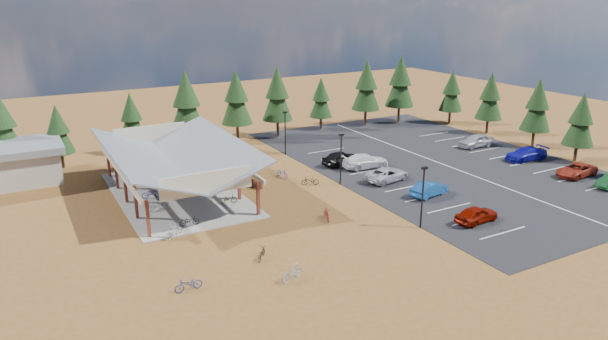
{
  "coord_description": "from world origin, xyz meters",
  "views": [
    {
      "loc": [
        -22.55,
        -40.62,
        17.87
      ],
      "look_at": [
        1.22,
        2.59,
        1.91
      ],
      "focal_mm": 32.0,
      "sensor_mm": 36.0,
      "label": 1
    }
  ],
  "objects_px": {
    "car_3": "(366,161)",
    "car_8": "(476,141)",
    "bike_pavilion": "(174,155)",
    "lamp_post_2": "(285,130)",
    "bike_1": "(156,205)",
    "bike_7": "(170,170)",
    "bike_12": "(261,253)",
    "bike_6": "(198,181)",
    "bike_11": "(327,214)",
    "bike_16": "(310,181)",
    "car_2": "(387,174)",
    "car_4": "(341,158)",
    "outbuilding": "(3,165)",
    "trash_bin_0": "(253,183)",
    "car_6": "(576,170)",
    "bike_3": "(134,170)",
    "bike_5": "(191,187)",
    "bike_4": "(228,199)",
    "bike_0": "(189,221)",
    "bike_2": "(152,193)",
    "car_1": "(429,189)",
    "bike_9": "(174,232)",
    "bike_15": "(240,178)",
    "bike_14": "(282,173)",
    "car_7": "(526,154)",
    "car_0": "(476,214)",
    "lamp_post_1": "(341,156)",
    "lamp_post_0": "(423,193)",
    "bike_13": "(293,273)",
    "trash_bin_1": "(260,184)"
  },
  "relations": [
    {
      "from": "bike_0",
      "to": "bike_14",
      "type": "xyz_separation_m",
      "value": [
        12.17,
        7.5,
        -0.03
      ]
    },
    {
      "from": "bike_1",
      "to": "bike_11",
      "type": "bearing_deg",
      "value": -130.71
    },
    {
      "from": "bike_6",
      "to": "car_0",
      "type": "height_order",
      "value": "car_0"
    },
    {
      "from": "outbuilding",
      "to": "lamp_post_1",
      "type": "relative_size",
      "value": 2.14
    },
    {
      "from": "bike_pavilion",
      "to": "lamp_post_2",
      "type": "height_order",
      "value": "lamp_post_2"
    },
    {
      "from": "lamp_post_2",
      "to": "bike_9",
      "type": "bearing_deg",
      "value": -137.68
    },
    {
      "from": "bike_6",
      "to": "bike_9",
      "type": "xyz_separation_m",
      "value": [
        -5.45,
        -10.55,
        -0.03
      ]
    },
    {
      "from": "car_2",
      "to": "car_4",
      "type": "height_order",
      "value": "car_4"
    },
    {
      "from": "outbuilding",
      "to": "bike_1",
      "type": "height_order",
      "value": "outbuilding"
    },
    {
      "from": "lamp_post_2",
      "to": "bike_4",
      "type": "bearing_deg",
      "value": -134.96
    },
    {
      "from": "bike_7",
      "to": "bike_13",
      "type": "relative_size",
      "value": 0.79
    },
    {
      "from": "trash_bin_0",
      "to": "car_6",
      "type": "height_order",
      "value": "car_6"
    },
    {
      "from": "bike_pavilion",
      "to": "lamp_post_2",
      "type": "relative_size",
      "value": 3.77
    },
    {
      "from": "car_1",
      "to": "car_6",
      "type": "relative_size",
      "value": 0.85
    },
    {
      "from": "bike_pavilion",
      "to": "car_0",
      "type": "relative_size",
      "value": 4.87
    },
    {
      "from": "car_3",
      "to": "car_8",
      "type": "relative_size",
      "value": 1.12
    },
    {
      "from": "car_2",
      "to": "trash_bin_0",
      "type": "bearing_deg",
      "value": 57.76
    },
    {
      "from": "bike_pavilion",
      "to": "bike_1",
      "type": "height_order",
      "value": "bike_pavilion"
    },
    {
      "from": "bike_14",
      "to": "bike_16",
      "type": "height_order",
      "value": "bike_14"
    },
    {
      "from": "car_6",
      "to": "bike_14",
      "type": "bearing_deg",
      "value": -122.98
    },
    {
      "from": "bike_15",
      "to": "outbuilding",
      "type": "bearing_deg",
      "value": -0.15
    },
    {
      "from": "bike_7",
      "to": "bike_12",
      "type": "distance_m",
      "value": 21.94
    },
    {
      "from": "bike_3",
      "to": "bike_7",
      "type": "relative_size",
      "value": 1.27
    },
    {
      "from": "lamp_post_0",
      "to": "bike_14",
      "type": "height_order",
      "value": "lamp_post_0"
    },
    {
      "from": "outbuilding",
      "to": "bike_3",
      "type": "relative_size",
      "value": 5.91
    },
    {
      "from": "bike_0",
      "to": "bike_5",
      "type": "xyz_separation_m",
      "value": [
        2.46,
        7.36,
        0.14
      ]
    },
    {
      "from": "bike_2",
      "to": "car_8",
      "type": "height_order",
      "value": "car_8"
    },
    {
      "from": "car_0",
      "to": "trash_bin_0",
      "type": "bearing_deg",
      "value": 32.0
    },
    {
      "from": "trash_bin_0",
      "to": "car_6",
      "type": "relative_size",
      "value": 0.19
    },
    {
      "from": "bike_16",
      "to": "lamp_post_2",
      "type": "bearing_deg",
      "value": -173.86
    },
    {
      "from": "bike_pavilion",
      "to": "bike_6",
      "type": "xyz_separation_m",
      "value": [
        2.49,
        1.19,
        -3.26
      ]
    },
    {
      "from": "bike_7",
      "to": "bike_16",
      "type": "distance_m",
      "value": 14.96
    },
    {
      "from": "bike_4",
      "to": "car_4",
      "type": "xyz_separation_m",
      "value": [
        15.22,
        5.15,
        0.29
      ]
    },
    {
      "from": "bike_7",
      "to": "car_0",
      "type": "height_order",
      "value": "car_0"
    },
    {
      "from": "outbuilding",
      "to": "bike_15",
      "type": "relative_size",
      "value": 7.02
    },
    {
      "from": "bike_9",
      "to": "car_7",
      "type": "bearing_deg",
      "value": -117.03
    },
    {
      "from": "bike_11",
      "to": "car_1",
      "type": "bearing_deg",
      "value": 21.1
    },
    {
      "from": "bike_pavilion",
      "to": "outbuilding",
      "type": "distance_m",
      "value": 17.89
    },
    {
      "from": "bike_13",
      "to": "bike_16",
      "type": "bearing_deg",
      "value": 127.6
    },
    {
      "from": "bike_11",
      "to": "bike_12",
      "type": "distance_m",
      "value": 8.53
    },
    {
      "from": "bike_0",
      "to": "trash_bin_1",
      "type": "bearing_deg",
      "value": -48.68
    },
    {
      "from": "lamp_post_2",
      "to": "car_7",
      "type": "relative_size",
      "value": 1.02
    },
    {
      "from": "outbuilding",
      "to": "bike_2",
      "type": "height_order",
      "value": "outbuilding"
    },
    {
      "from": "trash_bin_0",
      "to": "car_3",
      "type": "bearing_deg",
      "value": -1.25
    },
    {
      "from": "lamp_post_2",
      "to": "bike_5",
      "type": "bearing_deg",
      "value": -151.63
    },
    {
      "from": "bike_3",
      "to": "car_4",
      "type": "bearing_deg",
      "value": -107.57
    },
    {
      "from": "bike_6",
      "to": "bike_9",
      "type": "bearing_deg",
      "value": 157.29
    },
    {
      "from": "trash_bin_0",
      "to": "bike_7",
      "type": "height_order",
      "value": "bike_7"
    },
    {
      "from": "trash_bin_0",
      "to": "car_4",
      "type": "distance_m",
      "value": 11.58
    },
    {
      "from": "bike_0",
      "to": "bike_2",
      "type": "bearing_deg",
      "value": 17.48
    }
  ]
}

